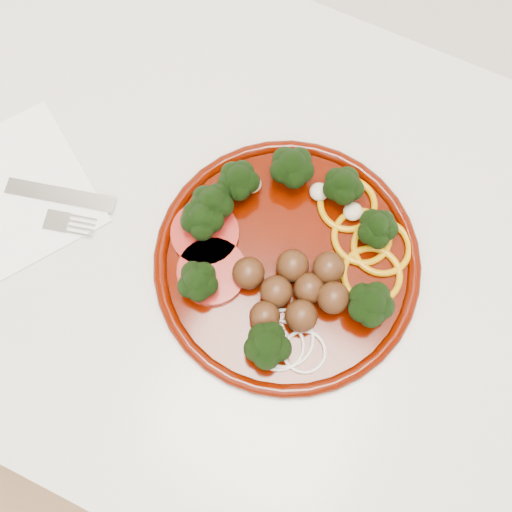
% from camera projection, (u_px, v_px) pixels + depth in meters
% --- Properties ---
extents(counter, '(2.40, 0.60, 0.90)m').
position_uv_depth(counter, '(288.00, 341.00, 1.09)').
color(counter, silver).
rests_on(counter, ground).
extents(plate, '(0.27, 0.27, 0.06)m').
position_uv_depth(plate, '(286.00, 256.00, 0.64)').
color(plate, '#3D0900').
rests_on(plate, counter).
extents(napkin, '(0.23, 0.23, 0.00)m').
position_uv_depth(napkin, '(8.00, 196.00, 0.68)').
color(napkin, white).
rests_on(napkin, counter).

